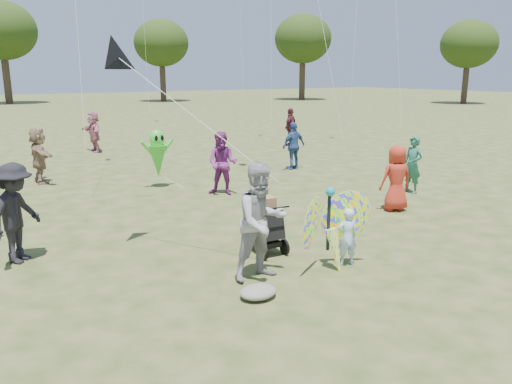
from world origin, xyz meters
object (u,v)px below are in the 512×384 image
crowd_c (294,146)px  crowd_j (94,132)px  alien_kite (158,155)px  crowd_h (291,127)px  child_girl (347,237)px  adult_man (261,222)px  crowd_d (39,155)px  butterfly_kite (331,229)px  crowd_e (223,163)px  crowd_a (396,178)px  crowd_f (413,165)px  jogging_stroller (262,220)px  crowd_b (16,213)px

crowd_c → crowd_j: 9.27m
alien_kite → crowd_h: bearing=29.9°
crowd_h → crowd_j: crowd_h is taller
child_girl → adult_man: 1.69m
crowd_d → butterfly_kite: bearing=-164.9°
crowd_j → crowd_e: bearing=-1.4°
crowd_j → child_girl: bearing=-5.9°
crowd_j → butterfly_kite: bearing=-7.2°
crowd_a → crowd_f: 2.09m
crowd_c → jogging_stroller: crowd_c is taller
alien_kite → crowd_d: bearing=137.7°
adult_man → crowd_h: (9.67, 12.20, -0.11)m
child_girl → alien_kite: alien_kite is taller
crowd_b → crowd_c: (9.53, 4.43, -0.07)m
adult_man → butterfly_kite: bearing=-15.0°
crowd_c → crowd_j: crowd_j is taller
adult_man → butterfly_kite: size_ratio=1.13×
crowd_h → alien_kite: bearing=2.5°
crowd_d → jogging_stroller: bearing=-165.5°
crowd_e → crowd_j: (-0.87, 9.87, -0.02)m
crowd_a → crowd_h: size_ratio=0.94×
crowd_j → butterfly_kite: (-0.23, -15.69, -0.14)m
crowd_j → alien_kite: (-0.32, -8.07, 0.11)m
crowd_d → jogging_stroller: size_ratio=1.58×
crowd_h → crowd_d: bearing=-15.8°
adult_man → crowd_d: bearing=100.0°
child_girl → crowd_e: crowd_e is taller
crowd_b → crowd_e: size_ratio=1.03×
crowd_b → crowd_f: bearing=-48.2°
butterfly_kite → adult_man: bearing=164.7°
crowd_e → alien_kite: 2.15m
child_girl → crowd_d: size_ratio=0.60×
crowd_b → crowd_e: bearing=-22.8°
butterfly_kite → alien_kite: bearing=90.7°
butterfly_kite → crowd_d: bearing=106.0°
crowd_e → crowd_j: crowd_e is taller
crowd_b → adult_man: bearing=-89.3°
crowd_c → butterfly_kite: 9.24m
child_girl → adult_man: (-1.59, 0.34, 0.46)m
child_girl → crowd_h: size_ratio=0.60×
crowd_e → crowd_b: bearing=-108.6°
crowd_a → crowd_f: size_ratio=1.00×
crowd_f → alien_kite: size_ratio=0.93×
adult_man → jogging_stroller: size_ratio=1.80×
adult_man → crowd_a: bearing=18.8°
child_girl → crowd_d: (-3.30, 10.21, 0.34)m
crowd_a → alien_kite: alien_kite is taller
child_girl → crowd_a: crowd_a is taller
alien_kite → butterfly_kite: bearing=-89.3°
crowd_a → crowd_j: size_ratio=0.94×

